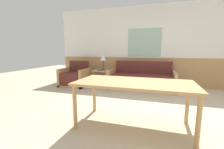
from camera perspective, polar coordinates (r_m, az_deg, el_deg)
ground_plane at (r=2.97m, az=15.19°, el=-15.10°), size 16.00×16.00×0.00m
wall_back at (r=5.35m, az=16.74°, el=10.35°), size 7.20×0.09×2.70m
couch at (r=4.84m, az=11.10°, el=-2.25°), size 2.02×0.87×0.85m
armchair at (r=5.31m, az=-13.97°, el=-1.25°), size 0.88×0.75×0.84m
side_table at (r=5.18m, az=-3.99°, el=0.66°), size 0.51×0.51×0.54m
table_lamp at (r=5.20m, az=-3.38°, el=6.21°), size 0.22×0.22×0.52m
book_stack at (r=5.09m, az=-4.59°, el=1.66°), size 0.20×0.16×0.02m
dining_table at (r=2.36m, az=8.36°, el=-4.41°), size 1.80×0.84×0.73m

